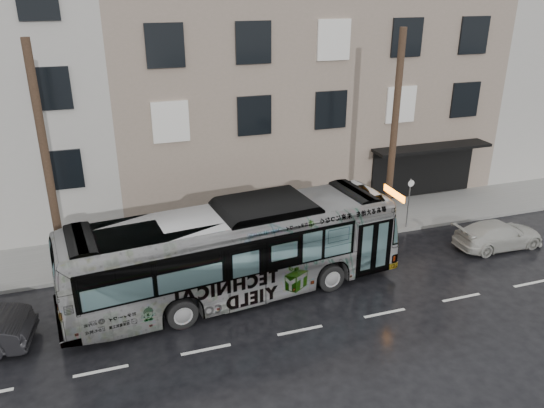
% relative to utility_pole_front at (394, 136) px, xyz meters
% --- Properties ---
extents(ground, '(120.00, 120.00, 0.00)m').
position_rel_utility_pole_front_xyz_m(ground, '(-6.50, -3.30, -4.65)').
color(ground, black).
rests_on(ground, ground).
extents(sidewalk, '(90.00, 3.60, 0.15)m').
position_rel_utility_pole_front_xyz_m(sidewalk, '(-6.50, 1.60, -4.58)').
color(sidewalk, gray).
rests_on(sidewalk, ground).
extents(building_taupe, '(20.00, 12.00, 11.00)m').
position_rel_utility_pole_front_xyz_m(building_taupe, '(-1.50, 9.40, 0.85)').
color(building_taupe, gray).
rests_on(building_taupe, ground).
extents(utility_pole_front, '(0.30, 0.30, 9.00)m').
position_rel_utility_pole_front_xyz_m(utility_pole_front, '(0.00, 0.00, 0.00)').
color(utility_pole_front, '#443122').
rests_on(utility_pole_front, sidewalk).
extents(utility_pole_rear, '(0.30, 0.30, 9.00)m').
position_rel_utility_pole_front_xyz_m(utility_pole_rear, '(-14.00, 0.00, 0.00)').
color(utility_pole_rear, '#443122').
rests_on(utility_pole_rear, sidewalk).
extents(sign_post, '(0.06, 0.06, 2.40)m').
position_rel_utility_pole_front_xyz_m(sign_post, '(1.10, 0.00, -3.30)').
color(sign_post, slate).
rests_on(sign_post, sidewalk).
extents(bus, '(12.78, 4.26, 3.49)m').
position_rel_utility_pole_front_xyz_m(bus, '(-7.92, -2.84, -2.90)').
color(bus, '#B2B2B2').
rests_on(bus, ground).
extents(white_sedan, '(4.06, 1.68, 1.17)m').
position_rel_utility_pole_front_xyz_m(white_sedan, '(3.98, -2.80, -4.06)').
color(white_sedan, '#B3B2AA').
rests_on(white_sedan, ground).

